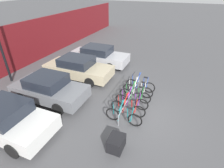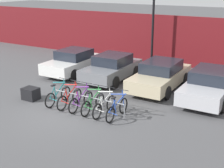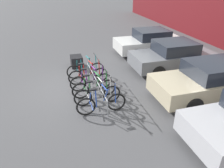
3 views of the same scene
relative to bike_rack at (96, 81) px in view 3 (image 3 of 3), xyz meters
The scene contains 12 objects.
ground_plane 1.01m from the bike_rack, 130.45° to the right, with size 120.00×120.00×0.00m, color #4C4C4F.
bike_rack is the anchor object (origin of this frame).
bicycle_teal 1.49m from the bike_rack, behind, with size 0.68×1.71×1.05m.
bicycle_red 0.87m from the bike_rack, behind, with size 0.68×1.71×1.05m.
bicycle_purple 0.31m from the bike_rack, 149.50° to the right, with size 0.68×1.71×1.05m.
bicycle_green 0.39m from the bike_rack, 23.03° to the right, with size 0.68×1.71×1.05m.
bicycle_white 0.91m from the bike_rack, ahead, with size 0.68×1.71×1.05m.
bicycle_blue 1.49m from the bike_rack, ahead, with size 0.68×1.71×1.05m.
car_white 5.56m from the bike_rack, 133.08° to the left, with size 1.91×3.92×1.40m.
car_grey 4.25m from the bike_rack, 106.78° to the left, with size 1.91×3.94×1.40m.
car_beige 4.36m from the bike_rack, 68.72° to the left, with size 1.91×4.39×1.40m.
cargo_crate 2.93m from the bike_rack, behind, with size 0.70×0.56×0.55m, color black.
Camera 3 is at (8.10, -0.88, 4.23)m, focal length 35.00 mm.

